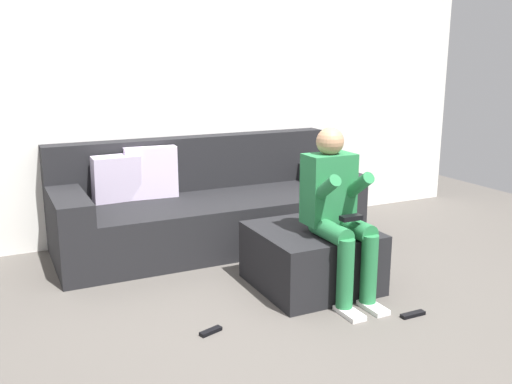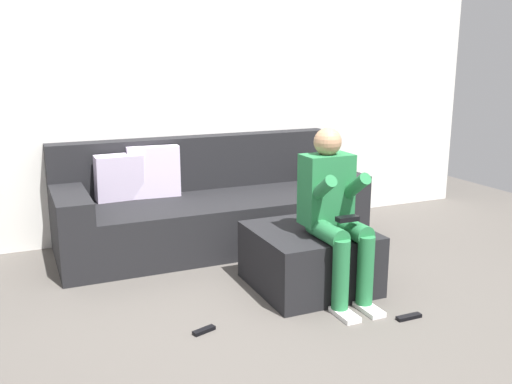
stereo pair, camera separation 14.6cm
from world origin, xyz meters
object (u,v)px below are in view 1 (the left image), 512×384
ottoman (311,257)px  person_seated (337,206)px  remote_by_storage_bin (211,331)px  remote_near_ottoman (413,314)px  couch_sectional (205,208)px

ottoman → person_seated: (0.06, -0.20, 0.40)m
remote_by_storage_bin → remote_near_ottoman: bearing=-33.5°
ottoman → couch_sectional: bearing=106.1°
person_seated → couch_sectional: bearing=106.2°
remote_by_storage_bin → couch_sectional: bearing=52.3°
couch_sectional → remote_near_ottoman: size_ratio=15.01×
remote_by_storage_bin → ottoman: bearing=3.8°
couch_sectional → ottoman: size_ratio=3.30×
person_seated → remote_near_ottoman: size_ratio=6.65×
couch_sectional → remote_by_storage_bin: couch_sectional is taller
ottoman → person_seated: size_ratio=0.68×
couch_sectional → remote_by_storage_bin: 1.62m
ottoman → remote_by_storage_bin: (-0.87, -0.35, -0.19)m
remote_near_ottoman → remote_by_storage_bin: 1.23m
couch_sectional → person_seated: (0.39, -1.35, 0.30)m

